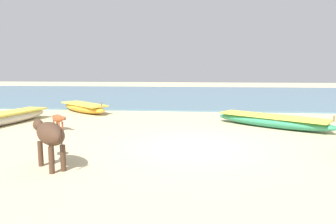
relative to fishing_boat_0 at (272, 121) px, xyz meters
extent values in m
plane|color=beige|center=(-2.88, -3.25, -0.25)|extent=(80.00, 80.00, 0.00)
cube|color=slate|center=(-2.88, 13.87, -0.21)|extent=(60.00, 20.00, 0.08)
ellipsoid|color=#338C66|center=(0.00, 0.00, -0.02)|extent=(4.26, 3.33, 0.45)
cube|color=#EAD84C|center=(0.00, 0.00, 0.17)|extent=(3.80, 3.00, 0.07)
cube|color=olive|center=(0.28, -0.19, 0.10)|extent=(0.54, 0.71, 0.04)
cylinder|color=olive|center=(1.72, -1.18, 0.30)|extent=(0.06, 0.06, 0.20)
ellipsoid|color=gold|center=(-8.52, 3.13, -0.02)|extent=(3.33, 3.02, 0.45)
cube|color=#EAD84C|center=(-8.52, 3.13, 0.17)|extent=(2.99, 2.73, 0.07)
cube|color=olive|center=(-8.31, 2.95, 0.10)|extent=(0.60, 0.68, 0.04)
cylinder|color=olive|center=(-7.26, 2.06, 0.31)|extent=(0.06, 0.06, 0.20)
ellipsoid|color=beige|center=(-10.39, -0.42, -0.01)|extent=(1.81, 4.40, 0.47)
cube|color=#EAD84C|center=(-10.39, -0.42, 0.18)|extent=(1.68, 3.90, 0.07)
ellipsoid|color=#9E4C28|center=(-7.79, -1.32, 0.18)|extent=(0.66, 0.57, 0.27)
ellipsoid|color=#9E4C28|center=(-7.45, -1.56, 0.23)|extent=(0.24, 0.22, 0.15)
sphere|color=#2D2119|center=(-7.38, -1.62, 0.21)|extent=(0.08, 0.08, 0.06)
cylinder|color=#9E4C28|center=(-7.60, -1.37, -0.09)|extent=(0.06, 0.06, 0.31)
cylinder|color=#9E4C28|center=(-7.68, -1.48, -0.09)|extent=(0.06, 0.06, 0.31)
cylinder|color=#9E4C28|center=(-7.90, -1.15, -0.09)|extent=(0.06, 0.06, 0.31)
cylinder|color=#9E4C28|center=(-7.98, -1.26, -0.09)|extent=(0.06, 0.06, 0.31)
cylinder|color=#2D2119|center=(-8.06, -1.12, 0.15)|extent=(0.02, 0.02, 0.26)
ellipsoid|color=#4C3323|center=(-5.99, -5.45, 0.54)|extent=(1.15, 1.13, 0.50)
ellipsoid|color=#4C3323|center=(-6.54, -4.93, 0.62)|extent=(0.43, 0.43, 0.27)
sphere|color=#2D2119|center=(-6.66, -4.81, 0.59)|extent=(0.15, 0.15, 0.10)
cylinder|color=#4C3323|center=(-6.32, -5.32, 0.04)|extent=(0.12, 0.12, 0.58)
cylinder|color=#4C3323|center=(-6.14, -5.13, 0.04)|extent=(0.12, 0.12, 0.58)
cylinder|color=#4C3323|center=(-5.83, -5.78, 0.04)|extent=(0.12, 0.12, 0.58)
cylinder|color=#4C3323|center=(-5.66, -5.59, 0.04)|extent=(0.12, 0.12, 0.58)
cylinder|color=#2D2119|center=(-5.55, -5.87, 0.49)|extent=(0.04, 0.04, 0.47)
camera|label=1|loc=(-2.75, -11.79, 1.96)|focal=33.04mm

